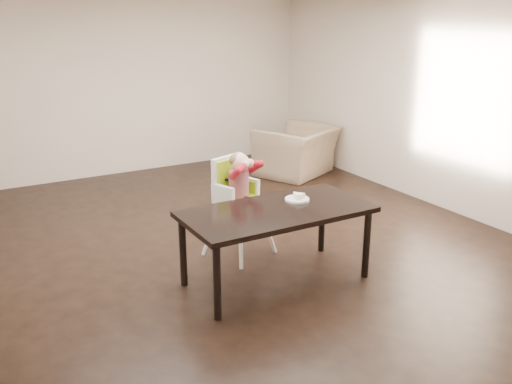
# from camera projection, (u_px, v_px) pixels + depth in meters

# --- Properties ---
(ground) EXTENTS (7.00, 7.00, 0.00)m
(ground) POSITION_uv_depth(u_px,v_px,m) (235.00, 243.00, 6.53)
(ground) COLOR black
(ground) RESTS_ON ground
(room_walls) EXTENTS (6.02, 7.02, 2.71)m
(room_walls) POSITION_uv_depth(u_px,v_px,m) (233.00, 79.00, 5.95)
(room_walls) COLOR beige
(room_walls) RESTS_ON ground
(dining_table) EXTENTS (1.80, 0.90, 0.75)m
(dining_table) POSITION_uv_depth(u_px,v_px,m) (277.00, 217.00, 5.43)
(dining_table) COLOR black
(dining_table) RESTS_ON ground
(high_chair) EXTENTS (0.60, 0.60, 1.13)m
(high_chair) POSITION_uv_depth(u_px,v_px,m) (237.00, 183.00, 6.03)
(high_chair) COLOR white
(high_chair) RESTS_ON ground
(plate) EXTENTS (0.30, 0.30, 0.07)m
(plate) POSITION_uv_depth(u_px,v_px,m) (298.00, 198.00, 5.65)
(plate) COLOR white
(plate) RESTS_ON dining_table
(armchair) EXTENTS (1.38, 1.18, 1.02)m
(armchair) POSITION_uv_depth(u_px,v_px,m) (297.00, 143.00, 9.07)
(armchair) COLOR #9D8364
(armchair) RESTS_ON ground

